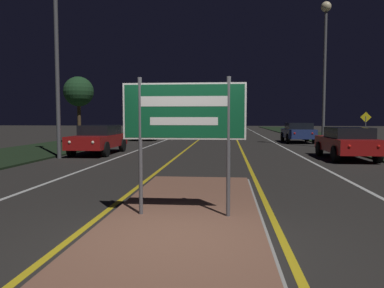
{
  "coord_description": "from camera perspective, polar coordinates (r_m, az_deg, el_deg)",
  "views": [
    {
      "loc": [
        0.74,
        -5.25,
        1.8
      ],
      "look_at": [
        0.0,
        2.65,
        1.24
      ],
      "focal_mm": 35.0,
      "sensor_mm": 36.0,
      "label": 1
    }
  ],
  "objects": [
    {
      "name": "streetlight_left_near",
      "position": [
        18.16,
        -20.06,
        18.48
      ],
      "size": [
        0.52,
        0.52,
        10.17
      ],
      "color": "#56565B",
      "rests_on": "ground_plane"
    },
    {
      "name": "car_approaching_0",
      "position": [
        19.25,
        -13.99,
        0.83
      ],
      "size": [
        1.85,
        4.57,
        1.44
      ],
      "color": "maroon",
      "rests_on": "ground_plane"
    },
    {
      "name": "car_receding_0",
      "position": [
        17.57,
        22.52,
        0.26
      ],
      "size": [
        1.87,
        4.29,
        1.39
      ],
      "color": "maroon",
      "rests_on": "ground_plane"
    },
    {
      "name": "car_receding_1",
      "position": [
        28.35,
        15.85,
        1.77
      ],
      "size": [
        2.04,
        4.1,
        1.44
      ],
      "color": "navy",
      "rests_on": "ground_plane"
    },
    {
      "name": "edge_line_white_left",
      "position": [
        31.32,
        -9.36,
        0.66
      ],
      "size": [
        0.1,
        70.0,
        0.01
      ],
      "color": "silver",
      "rests_on": "ground_plane"
    },
    {
      "name": "lane_line_white_left",
      "position": [
        30.7,
        -3.93,
        0.64
      ],
      "size": [
        0.12,
        70.0,
        0.01
      ],
      "color": "silver",
      "rests_on": "ground_plane"
    },
    {
      "name": "car_approaching_1",
      "position": [
        31.24,
        -6.63,
        2.12
      ],
      "size": [
        1.91,
        4.78,
        1.52
      ],
      "color": "#B7B7BC",
      "rests_on": "ground_plane"
    },
    {
      "name": "highway_sign",
      "position": [
        6.44,
        -1.25,
        4.05
      ],
      "size": [
        2.13,
        0.07,
        2.4
      ],
      "color": "#56565B",
      "rests_on": "median_island"
    },
    {
      "name": "median_island",
      "position": [
        6.68,
        -1.22,
        -11.24
      ],
      "size": [
        2.75,
        8.61,
        0.1
      ],
      "color": "#999993",
      "rests_on": "ground_plane"
    },
    {
      "name": "streetlight_right_near",
      "position": [
        24.65,
        19.63,
        13.82
      ],
      "size": [
        0.61,
        0.61,
        8.75
      ],
      "color": "#56565B",
      "rests_on": "ground_plane"
    },
    {
      "name": "roadside_palm_left",
      "position": [
        27.0,
        -16.9,
        7.58
      ],
      "size": [
        2.04,
        2.04,
        4.54
      ],
      "color": "#4C3823",
      "rests_on": "verge_left"
    },
    {
      "name": "edge_line_white_right",
      "position": [
        30.98,
        17.36,
        0.5
      ],
      "size": [
        0.1,
        70.0,
        0.01
      ],
      "color": "silver",
      "rests_on": "ground_plane"
    },
    {
      "name": "ground_plane",
      "position": [
        5.6,
        -2.61,
        -14.73
      ],
      "size": [
        160.0,
        160.0,
        0.0
      ],
      "primitive_type": "plane",
      "color": "#282623"
    },
    {
      "name": "centre_line_yellow_right",
      "position": [
        30.31,
        6.89,
        0.58
      ],
      "size": [
        0.12,
        70.0,
        0.01
      ],
      "color": "gold",
      "rests_on": "ground_plane"
    },
    {
      "name": "lane_line_white_right",
      "position": [
        30.5,
        11.84,
        0.54
      ],
      "size": [
        0.12,
        70.0,
        0.01
      ],
      "color": "silver",
      "rests_on": "ground_plane"
    },
    {
      "name": "centre_line_yellow_left",
      "position": [
        30.39,
        0.98,
        0.62
      ],
      "size": [
        0.12,
        70.0,
        0.01
      ],
      "color": "gold",
      "rests_on": "ground_plane"
    },
    {
      "name": "verge_right",
      "position": [
        26.78,
        24.42,
        -0.12
      ],
      "size": [
        5.0,
        100.0,
        0.08
      ],
      "color": "black",
      "rests_on": "ground_plane"
    },
    {
      "name": "verge_left",
      "position": [
        27.3,
        -16.7,
        0.14
      ],
      "size": [
        5.0,
        100.0,
        0.08
      ],
      "color": "black",
      "rests_on": "ground_plane"
    },
    {
      "name": "warning_sign",
      "position": [
        23.19,
        24.92,
        2.46
      ],
      "size": [
        0.6,
        0.06,
        2.06
      ],
      "color": "#56565B",
      "rests_on": "verge_right"
    }
  ]
}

